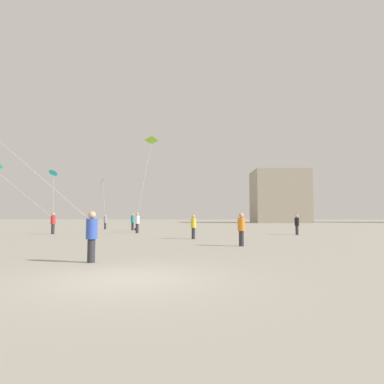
{
  "coord_description": "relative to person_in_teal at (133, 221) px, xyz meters",
  "views": [
    {
      "loc": [
        2.12,
        -7.79,
        1.48
      ],
      "look_at": [
        0.0,
        21.16,
        3.62
      ],
      "focal_mm": 30.87,
      "sensor_mm": 36.0,
      "label": 1
    }
  ],
  "objects": [
    {
      "name": "person_in_blue",
      "position": [
        4.8,
        -24.0,
        -0.07
      ],
      "size": [
        0.36,
        0.36,
        1.65
      ],
      "rotation": [
        0.0,
        0.0,
        2.02
      ],
      "color": "#2D2D33",
      "rests_on": "ground_plane"
    },
    {
      "name": "kite_violet_delta",
      "position": [
        -6.22,
        8.1,
        5.16
      ],
      "size": [
        2.84,
        6.13,
        5.28
      ],
      "color": "purple"
    },
    {
      "name": "handbag_beside_flyer",
      "position": [
        0.35,
        0.1,
        -0.85
      ],
      "size": [
        0.32,
        0.15,
        0.24
      ],
      "primitive_type": "cube",
      "rotation": [
        0.0,
        0.0,
        6.26
      ],
      "color": "black",
      "rests_on": "ground_plane"
    },
    {
      "name": "person_in_yellow",
      "position": [
        7.32,
        -12.76,
        -0.11
      ],
      "size": [
        0.34,
        0.34,
        1.58
      ],
      "rotation": [
        0.0,
        0.0,
        2.76
      ],
      "color": "#2D2D33",
      "rests_on": "ground_plane"
    },
    {
      "name": "kite_cyan_diamond",
      "position": [
        -5.63,
        -6.3,
        4.34
      ],
      "size": [
        1.32,
        1.87,
        4.34
      ],
      "color": "#1EB2C6"
    },
    {
      "name": "person_in_red",
      "position": [
        -4.78,
        -7.72,
        0.01
      ],
      "size": [
        0.39,
        0.39,
        1.79
      ],
      "rotation": [
        0.0,
        0.0,
        5.4
      ],
      "color": "#2D2D33",
      "rests_on": "ground_plane"
    },
    {
      "name": "kite_lime_delta",
      "position": [
        2.52,
        -3.01,
        7.76
      ],
      "size": [
        1.28,
        2.99,
        7.9
      ],
      "color": "#8CD12D"
    },
    {
      "name": "person_in_white",
      "position": [
        1.82,
        -5.52,
        0.02
      ],
      "size": [
        0.39,
        0.39,
        1.8
      ],
      "rotation": [
        0.0,
        0.0,
        1.0
      ],
      "color": "#2D2D33",
      "rests_on": "ground_plane"
    },
    {
      "name": "person_in_teal",
      "position": [
        0.0,
        0.0,
        0.0
      ],
      "size": [
        0.39,
        0.39,
        1.77
      ],
      "rotation": [
        0.0,
        0.0,
        5.26
      ],
      "color": "#2D2D33",
      "rests_on": "ground_plane"
    },
    {
      "name": "building_left_hall",
      "position": [
        23.7,
        44.49,
        5.14
      ],
      "size": [
        13.01,
        11.17,
        12.22
      ],
      "color": "#A39984",
      "rests_on": "ground_plane"
    },
    {
      "name": "person_in_black",
      "position": [
        15.28,
        -7.32,
        -0.09
      ],
      "size": [
        0.35,
        0.35,
        1.61
      ],
      "rotation": [
        0.0,
        0.0,
        3.59
      ],
      "color": "#2D2D33",
      "rests_on": "ground_plane"
    },
    {
      "name": "ground_plane",
      "position": [
        6.7,
        -26.65,
        -0.97
      ],
      "size": [
        300.0,
        300.0,
        0.0
      ],
      "primitive_type": "plane",
      "color": "#9E9689"
    },
    {
      "name": "person_in_orange",
      "position": [
        10.07,
        -17.77,
        -0.07
      ],
      "size": [
        0.36,
        0.36,
        1.65
      ],
      "rotation": [
        0.0,
        0.0,
        0.12
      ],
      "color": "#2D2D33",
      "rests_on": "ground_plane"
    },
    {
      "name": "person_in_grey",
      "position": [
        -3.86,
        2.63,
        -0.1
      ],
      "size": [
        0.35,
        0.35,
        1.6
      ],
      "rotation": [
        0.0,
        0.0,
        6.24
      ],
      "color": "#2D2D33",
      "rests_on": "ground_plane"
    }
  ]
}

